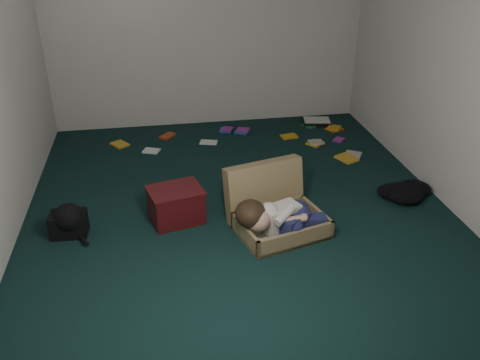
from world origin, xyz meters
name	(u,v)px	position (x,y,z in m)	size (l,w,h in m)	color
floor	(237,205)	(0.00, 0.00, 0.00)	(4.50, 4.50, 0.00)	black
wall_back	(207,24)	(0.00, 2.25, 1.30)	(4.50, 4.50, 0.00)	silver
wall_front	(316,206)	(0.00, -2.25, 1.30)	(4.50, 4.50, 0.00)	silver
wall_right	(452,64)	(2.00, 0.00, 1.30)	(4.50, 4.50, 0.00)	silver
suitcase	(274,210)	(0.26, -0.42, 0.16)	(0.91, 0.89, 0.55)	olive
person	(279,217)	(0.26, -0.61, 0.21)	(0.83, 0.41, 0.34)	silver
maroon_bin	(176,205)	(-0.60, -0.18, 0.16)	(0.55, 0.48, 0.33)	#430D10
backpack	(69,223)	(-1.54, -0.25, 0.12)	(0.39, 0.31, 0.23)	black
clothing_pile	(409,193)	(1.70, -0.17, 0.06)	(0.40, 0.33, 0.13)	black
paper_tray	(317,122)	(1.42, 1.95, 0.03)	(0.43, 0.35, 0.05)	black
book_scatter	(262,140)	(0.56, 1.51, 0.01)	(2.97, 1.33, 0.02)	gold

